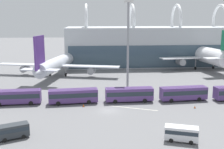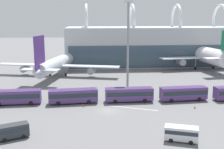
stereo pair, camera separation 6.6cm
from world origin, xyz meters
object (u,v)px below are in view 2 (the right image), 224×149
(shuttle_bus_0, at_px, (16,96))
(shuttle_bus_1, at_px, (73,95))
(airliner_at_gate_far, at_px, (204,54))
(traffic_cone_1, at_px, (83,105))
(service_van_foreground, at_px, (13,130))
(shuttle_bus_3, at_px, (183,93))
(airliner_at_gate_near, at_px, (58,63))
(floodlight_mast, at_px, (128,37))
(traffic_cone_0, at_px, (195,107))
(shuttle_bus_2, at_px, (129,94))
(service_van_crossing, at_px, (181,133))

(shuttle_bus_0, bearing_deg, shuttle_bus_1, -3.91)
(airliner_at_gate_far, distance_m, traffic_cone_1, 62.82)
(shuttle_bus_0, relative_size, service_van_foreground, 2.10)
(shuttle_bus_3, bearing_deg, shuttle_bus_0, 175.37)
(airliner_at_gate_far, distance_m, service_van_foreground, 81.78)
(airliner_at_gate_near, height_order, traffic_cone_1, airliner_at_gate_near)
(floodlight_mast, relative_size, traffic_cone_0, 40.68)
(shuttle_bus_2, distance_m, shuttle_bus_3, 13.06)
(service_van_foreground, distance_m, service_van_crossing, 27.47)
(airliner_at_gate_near, bearing_deg, shuttle_bus_3, -120.05)
(airliner_at_gate_near, height_order, floodlight_mast, floodlight_mast)
(shuttle_bus_2, relative_size, service_van_foreground, 2.09)
(shuttle_bus_1, distance_m, traffic_cone_0, 27.44)
(shuttle_bus_0, bearing_deg, shuttle_bus_3, -2.98)
(service_van_crossing, bearing_deg, traffic_cone_1, 149.27)
(airliner_at_gate_near, xyz_separation_m, shuttle_bus_1, (7.04, -31.49, -2.46))
(traffic_cone_1, bearing_deg, floodlight_mast, 49.73)
(shuttle_bus_1, relative_size, service_van_crossing, 2.02)
(airliner_at_gate_far, bearing_deg, service_van_crossing, 147.89)
(service_van_crossing, relative_size, traffic_cone_1, 8.75)
(shuttle_bus_0, height_order, shuttle_bus_1, same)
(shuttle_bus_0, height_order, shuttle_bus_3, same)
(floodlight_mast, bearing_deg, airliner_at_gate_far, 42.14)
(service_van_foreground, bearing_deg, floodlight_mast, 28.49)
(shuttle_bus_1, relative_size, service_van_foreground, 2.11)
(airliner_at_gate_far, xyz_separation_m, service_van_foreground, (-55.93, -59.51, -4.22))
(airliner_at_gate_far, distance_m, shuttle_bus_0, 72.79)
(airliner_at_gate_near, xyz_separation_m, airliner_at_gate_far, (54.22, 9.38, 1.23))
(shuttle_bus_2, bearing_deg, traffic_cone_1, -165.46)
(shuttle_bus_3, relative_size, traffic_cone_1, 17.65)
(service_van_foreground, bearing_deg, shuttle_bus_1, 40.98)
(airliner_at_gate_far, bearing_deg, traffic_cone_0, 148.82)
(shuttle_bus_3, bearing_deg, traffic_cone_1, -177.24)
(shuttle_bus_3, distance_m, service_van_crossing, 23.28)
(shuttle_bus_0, distance_m, service_van_crossing, 38.45)
(traffic_cone_0, height_order, traffic_cone_1, traffic_cone_1)
(shuttle_bus_0, relative_size, shuttle_bus_1, 0.99)
(airliner_at_gate_far, xyz_separation_m, floodlight_mast, (-33.16, -30.00, 8.89))
(floodlight_mast, distance_m, traffic_cone_0, 25.28)
(floodlight_mast, height_order, traffic_cone_1, floodlight_mast)
(airliner_at_gate_near, distance_m, service_van_crossing, 59.12)
(service_van_foreground, bearing_deg, service_van_crossing, -30.29)
(shuttle_bus_2, relative_size, floodlight_mast, 0.47)
(airliner_at_gate_near, height_order, shuttle_bus_3, airliner_at_gate_near)
(floodlight_mast, xyz_separation_m, traffic_cone_0, (12.77, -16.53, -14.23))
(shuttle_bus_2, height_order, shuttle_bus_3, same)
(shuttle_bus_1, height_order, service_van_crossing, shuttle_bus_1)
(floodlight_mast, bearing_deg, traffic_cone_1, -130.27)
(shuttle_bus_3, bearing_deg, service_van_foreground, -156.30)
(shuttle_bus_1, height_order, traffic_cone_1, shuttle_bus_1)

